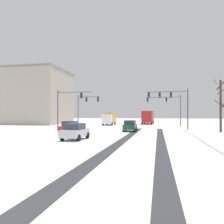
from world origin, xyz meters
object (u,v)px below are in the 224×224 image
at_px(traffic_signal_far_left, 85,104).
at_px(office_building_far_left_block, 20,97).
at_px(traffic_signal_far_right, 168,104).
at_px(car_red_second, 71,127).
at_px(car_dark_green_lead, 130,126).
at_px(bare_tree_sidewalk_far, 221,104).
at_px(traffic_signal_near_left, 67,103).
at_px(traffic_signal_near_right, 171,100).
at_px(bus_oncoming, 148,116).
at_px(box_truck_delivery, 109,118).
at_px(car_silver_third, 75,131).

distance_m(traffic_signal_far_left, office_building_far_left_block, 24.02).
relative_size(traffic_signal_far_right, car_red_second, 1.72).
distance_m(traffic_signal_far_right, car_dark_green_lead, 17.38).
bearing_deg(bare_tree_sidewalk_far, traffic_signal_near_left, 177.93).
height_order(traffic_signal_far_left, traffic_signal_near_right, same).
height_order(car_red_second, office_building_far_left_block, office_building_far_left_block).
height_order(traffic_signal_far_right, bus_oncoming, traffic_signal_far_right).
bearing_deg(traffic_signal_far_right, bare_tree_sidewalk_far, -66.08).
xyz_separation_m(traffic_signal_near_right, box_truck_delivery, (-13.43, 16.57, -3.17)).
relative_size(traffic_signal_far_left, bus_oncoming, 0.59).
xyz_separation_m(traffic_signal_far_left, traffic_signal_far_right, (16.64, 4.21, 0.11)).
height_order(traffic_signal_near_left, traffic_signal_far_right, same).
distance_m(box_truck_delivery, bare_tree_sidewalk_far, 28.07).
relative_size(car_silver_third, box_truck_delivery, 0.56).
distance_m(traffic_signal_near_left, car_red_second, 8.66).
xyz_separation_m(traffic_signal_near_left, car_silver_third, (6.65, -14.31, -3.60)).
relative_size(car_red_second, box_truck_delivery, 0.56).
distance_m(car_dark_green_lead, car_silver_third, 13.18).
distance_m(traffic_signal_near_right, car_silver_third, 19.56).
relative_size(traffic_signal_far_right, car_silver_third, 1.73).
height_order(traffic_signal_near_right, bus_oncoming, traffic_signal_near_right).
relative_size(bus_oncoming, bare_tree_sidewalk_far, 1.47).
relative_size(car_red_second, bare_tree_sidewalk_far, 0.55).
bearing_deg(car_red_second, traffic_signal_near_right, 34.85).
distance_m(traffic_signal_near_left, bus_oncoming, 29.69).
bearing_deg(traffic_signal_far_right, bus_oncoming, 109.80).
xyz_separation_m(traffic_signal_near_left, car_dark_green_lead, (10.56, -1.73, -3.60)).
distance_m(traffic_signal_far_left, car_silver_third, 25.40).
height_order(car_silver_third, bus_oncoming, bus_oncoming).
distance_m(traffic_signal_near_right, traffic_signal_far_right, 12.04).
height_order(traffic_signal_far_left, office_building_far_left_block, office_building_far_left_block).
bearing_deg(car_red_second, car_silver_third, -65.60).
bearing_deg(traffic_signal_far_right, traffic_signal_far_left, -165.82).
height_order(traffic_signal_far_left, bus_oncoming, traffic_signal_far_left).
bearing_deg(traffic_signal_far_left, office_building_far_left_block, 153.63).
bearing_deg(box_truck_delivery, car_silver_third, -83.92).
relative_size(bus_oncoming, office_building_far_left_block, 0.45).
height_order(traffic_signal_near_left, bare_tree_sidewalk_far, bare_tree_sidewalk_far).
xyz_separation_m(traffic_signal_far_left, car_dark_green_lead, (10.60, -11.63, -3.76)).
distance_m(traffic_signal_far_left, traffic_signal_near_right, 18.36).
distance_m(car_dark_green_lead, bare_tree_sidewalk_far, 13.07).
relative_size(traffic_signal_near_left, bare_tree_sidewalk_far, 0.86).
bearing_deg(car_dark_green_lead, car_red_second, -143.16).
distance_m(traffic_signal_near_left, traffic_signal_near_right, 16.70).
bearing_deg(bare_tree_sidewalk_far, traffic_signal_far_right, 113.92).
distance_m(traffic_signal_near_right, bus_oncoming, 25.59).
bearing_deg(car_silver_third, traffic_signal_near_right, 58.81).
bearing_deg(bus_oncoming, car_red_second, -104.04).
height_order(traffic_signal_far_left, box_truck_delivery, traffic_signal_far_left).
relative_size(traffic_signal_far_left, traffic_signal_near_right, 1.00).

